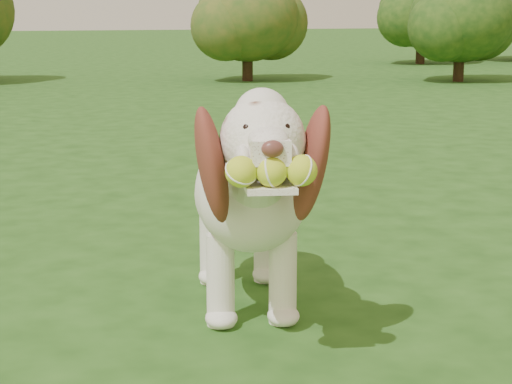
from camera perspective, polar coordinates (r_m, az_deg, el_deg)
name	(u,v)px	position (r m, az deg, el deg)	size (l,w,h in m)	color
ground	(176,266)	(3.45, -5.37, -4.96)	(80.00, 80.00, 0.00)	#1D4413
dog	(248,190)	(2.83, -0.56, 0.17)	(0.55, 1.22, 0.80)	white
shrub_f	(422,11)	(16.59, 11.01, 11.79)	(1.62, 1.62, 1.68)	#382314
shrub_d	(461,18)	(12.59, 13.51, 11.19)	(1.45, 1.45, 1.51)	#382314
shrub_c	(247,18)	(12.37, -0.58, 11.55)	(1.47, 1.47, 1.52)	#382314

